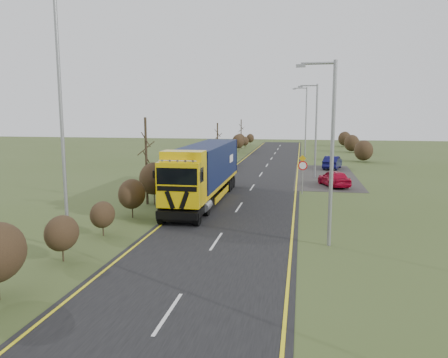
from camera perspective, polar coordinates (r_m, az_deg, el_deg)
ground at (r=25.77m, az=0.70°, el=-5.64°), size 160.00×160.00×0.00m
road at (r=35.45m, az=3.34°, el=-1.67°), size 8.00×120.00×0.02m
layby at (r=45.16m, az=13.08°, el=0.37°), size 6.00×18.00×0.02m
lane_markings at (r=35.15m, az=3.28°, el=-1.72°), size 7.52×116.00×0.01m
hedgerow at (r=34.38m, az=-7.03°, el=0.67°), size 2.24×102.04×6.05m
lorry at (r=31.24m, az=-2.51°, el=1.31°), size 2.91×14.97×4.17m
car_red_hatchback at (r=38.98m, az=14.17°, el=0.08°), size 2.94×4.51×1.43m
car_blue_sedan at (r=51.22m, az=13.98°, el=2.11°), size 2.51×4.67×1.46m
streetlight_near at (r=21.07m, az=13.68°, el=4.18°), size 1.87×0.18×8.75m
streetlight_mid at (r=43.54m, az=11.79°, el=6.70°), size 1.93×0.18×9.08m
streetlight_far at (r=64.94m, az=10.54°, el=7.82°), size 2.12×0.20×9.99m
left_pole at (r=21.21m, az=-20.42°, el=6.43°), size 0.16×0.16×11.49m
speed_sign at (r=34.61m, az=10.23°, el=1.09°), size 0.73×0.10×2.64m
warning_board at (r=46.60m, az=10.20°, el=2.19°), size 0.75×0.11×1.97m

